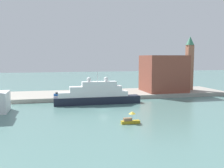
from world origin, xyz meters
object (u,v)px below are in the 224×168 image
object	(u,v)px
large_yacht	(96,95)
bell_tower	(189,61)
parked_car	(59,94)
person_figure	(76,94)
small_motorboat	(130,119)
harbor_building	(163,73)
mooring_bollard	(89,96)

from	to	relation	value
large_yacht	bell_tower	distance (m)	47.72
parked_car	person_figure	xyz separation A→B (m)	(5.94, -2.29, 0.19)
small_motorboat	parked_car	world-z (taller)	small_motorboat
harbor_building	parked_car	bearing A→B (deg)	-174.83
person_figure	mooring_bollard	world-z (taller)	person_figure
small_motorboat	harbor_building	world-z (taller)	harbor_building
harbor_building	person_figure	bearing A→B (deg)	-170.46
harbor_building	bell_tower	bearing A→B (deg)	6.49
harbor_building	mooring_bollard	distance (m)	33.87
parked_car	mooring_bollard	distance (m)	10.91
small_motorboat	parked_car	bearing A→B (deg)	111.93
mooring_bollard	large_yacht	bearing A→B (deg)	-78.71
large_yacht	parked_car	world-z (taller)	large_yacht
small_motorboat	person_figure	world-z (taller)	person_figure
harbor_building	bell_tower	world-z (taller)	bell_tower
bell_tower	parked_car	bearing A→B (deg)	-174.52
large_yacht	person_figure	bearing A→B (deg)	122.33
person_figure	harbor_building	bearing A→B (deg)	9.54
bell_tower	person_figure	world-z (taller)	bell_tower
harbor_building	parked_car	distance (m)	43.17
large_yacht	bell_tower	size ratio (longest dim) A/B	1.24
large_yacht	bell_tower	xyz separation A→B (m)	(43.33, 16.76, 10.88)
bell_tower	parked_car	world-z (taller)	bell_tower
small_motorboat	mooring_bollard	size ratio (longest dim) A/B	6.96
harbor_building	mooring_bollard	size ratio (longest dim) A/B	25.54
parked_car	large_yacht	bearing A→B (deg)	-44.31
parked_car	mooring_bollard	size ratio (longest dim) A/B	6.68
small_motorboat	person_figure	bearing A→B (deg)	104.70
small_motorboat	bell_tower	bearing A→B (deg)	47.45
small_motorboat	mooring_bollard	distance (m)	34.64
bell_tower	mooring_bollard	xyz separation A→B (m)	(-44.87, -9.07, -12.15)
parked_car	small_motorboat	bearing A→B (deg)	-68.07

